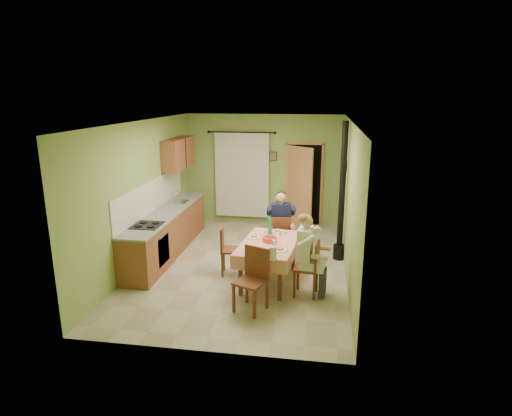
% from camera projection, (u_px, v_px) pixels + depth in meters
% --- Properties ---
extents(floor, '(4.00, 6.00, 0.01)m').
position_uv_depth(floor, '(243.00, 264.00, 8.53)').
color(floor, tan).
rests_on(floor, ground).
extents(room_shell, '(4.04, 6.04, 2.82)m').
position_uv_depth(room_shell, '(242.00, 175.00, 8.06)').
color(room_shell, '#8BAA57').
rests_on(room_shell, ground).
extents(kitchen_run, '(0.64, 3.64, 1.56)m').
position_uv_depth(kitchen_run, '(167.00, 231.00, 9.04)').
color(kitchen_run, brown).
rests_on(kitchen_run, ground).
extents(upper_cabinets, '(0.35, 1.40, 0.70)m').
position_uv_depth(upper_cabinets, '(178.00, 153.00, 9.91)').
color(upper_cabinets, brown).
rests_on(upper_cabinets, room_shell).
extents(curtain, '(1.70, 0.07, 2.22)m').
position_uv_depth(curtain, '(242.00, 175.00, 11.05)').
color(curtain, black).
rests_on(curtain, ground).
extents(doorway, '(0.96, 0.58, 2.15)m').
position_uv_depth(doorway, '(302.00, 185.00, 10.83)').
color(doorway, black).
rests_on(doorway, ground).
extents(dining_table, '(1.10, 1.65, 0.76)m').
position_uv_depth(dining_table, '(269.00, 262.00, 7.64)').
color(dining_table, '#E88D7A').
rests_on(dining_table, ground).
extents(tableware, '(0.78, 1.62, 0.33)m').
position_uv_depth(tableware, '(269.00, 241.00, 7.43)').
color(tableware, white).
rests_on(tableware, dining_table).
extents(chair_far, '(0.44, 0.44, 0.94)m').
position_uv_depth(chair_far, '(281.00, 246.00, 8.71)').
color(chair_far, brown).
rests_on(chair_far, ground).
extents(chair_near, '(0.57, 0.57, 1.00)m').
position_uv_depth(chair_near, '(251.00, 293.00, 6.67)').
color(chair_near, brown).
rests_on(chair_near, ground).
extents(chair_right, '(0.43, 0.43, 0.94)m').
position_uv_depth(chair_right, '(307.00, 279.00, 7.18)').
color(chair_right, brown).
rests_on(chair_right, ground).
extents(chair_left, '(0.43, 0.43, 0.93)m').
position_uv_depth(chair_left, '(231.00, 259.00, 8.01)').
color(chair_left, brown).
rests_on(chair_left, ground).
extents(man_far, '(0.62, 0.52, 1.39)m').
position_uv_depth(man_far, '(281.00, 218.00, 8.57)').
color(man_far, '#141938').
rests_on(man_far, chair_far).
extents(man_right, '(0.50, 0.61, 1.39)m').
position_uv_depth(man_right, '(307.00, 246.00, 7.03)').
color(man_right, silver).
rests_on(man_right, chair_right).
extents(stove_flue, '(0.24, 0.24, 2.80)m').
position_uv_depth(stove_flue, '(341.00, 211.00, 8.56)').
color(stove_flue, black).
rests_on(stove_flue, ground).
extents(picture_back, '(0.19, 0.03, 0.23)m').
position_uv_depth(picture_back, '(273.00, 156.00, 10.87)').
color(picture_back, black).
rests_on(picture_back, room_shell).
extents(picture_right, '(0.03, 0.31, 0.21)m').
position_uv_depth(picture_right, '(345.00, 165.00, 8.91)').
color(picture_right, brown).
rests_on(picture_right, room_shell).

